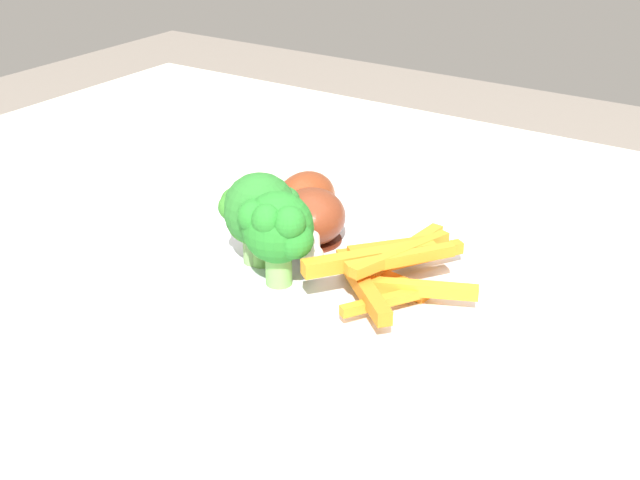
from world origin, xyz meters
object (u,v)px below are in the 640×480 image
(carrot_fries_pile, at_px, (391,266))
(chicken_drumstick_far, at_px, (312,219))
(dinner_plate, at_px, (320,269))
(broccoli_floret_back, at_px, (277,228))
(chicken_drumstick_near, at_px, (303,202))
(broccoli_floret_front, at_px, (263,208))
(dining_table, at_px, (357,363))
(broccoli_floret_middle, at_px, (250,216))

(carrot_fries_pile, xyz_separation_m, chicken_drumstick_far, (0.09, -0.03, 0.00))
(dinner_plate, distance_m, chicken_drumstick_far, 0.05)
(broccoli_floret_back, xyz_separation_m, chicken_drumstick_near, (0.05, -0.10, -0.03))
(broccoli_floret_front, xyz_separation_m, chicken_drumstick_near, (0.01, -0.07, -0.03))
(dining_table, xyz_separation_m, broccoli_floret_front, (0.05, 0.07, 0.16))
(dinner_plate, relative_size, carrot_fries_pile, 1.83)
(broccoli_floret_front, relative_size, chicken_drumstick_far, 0.70)
(chicken_drumstick_near, bearing_deg, carrot_fries_pile, 154.82)
(broccoli_floret_middle, bearing_deg, dining_table, -128.26)
(broccoli_floret_back, relative_size, chicken_drumstick_far, 0.68)
(dining_table, xyz_separation_m, carrot_fries_pile, (-0.06, 0.05, 0.14))
(broccoli_floret_back, xyz_separation_m, carrot_fries_pile, (-0.07, -0.04, -0.03))
(carrot_fries_pile, xyz_separation_m, chicken_drumstick_near, (0.12, -0.06, 0.00))
(broccoli_floret_back, relative_size, chicken_drumstick_near, 0.59)
(chicken_drumstick_far, bearing_deg, broccoli_floret_middle, 68.36)
(broccoli_floret_back, distance_m, carrot_fries_pile, 0.09)
(dinner_plate, bearing_deg, broccoli_floret_back, 82.75)
(broccoli_floret_front, bearing_deg, chicken_drumstick_far, -102.99)
(chicken_drumstick_far, bearing_deg, broccoli_floret_front, 77.01)
(dining_table, distance_m, broccoli_floret_middle, 0.18)
(dinner_plate, xyz_separation_m, broccoli_floret_back, (0.01, 0.05, 0.05))
(broccoli_floret_middle, distance_m, carrot_fries_pile, 0.12)
(dinner_plate, xyz_separation_m, carrot_fries_pile, (-0.07, 0.01, 0.02))
(chicken_drumstick_near, relative_size, chicken_drumstick_far, 1.14)
(broccoli_floret_front, xyz_separation_m, broccoli_floret_back, (-0.03, 0.02, 0.00))
(broccoli_floret_middle, xyz_separation_m, chicken_drumstick_far, (-0.02, -0.05, -0.02))
(carrot_fries_pile, bearing_deg, dining_table, -41.43)
(dinner_plate, distance_m, carrot_fries_pile, 0.07)
(dining_table, height_order, chicken_drumstick_near, chicken_drumstick_near)
(chicken_drumstick_near, bearing_deg, dining_table, 174.83)
(dining_table, height_order, carrot_fries_pile, carrot_fries_pile)
(broccoli_floret_middle, xyz_separation_m, broccoli_floret_back, (-0.04, 0.02, 0.01))
(dinner_plate, xyz_separation_m, chicken_drumstick_far, (0.03, -0.03, 0.03))
(dinner_plate, height_order, broccoli_floret_back, broccoli_floret_back)
(dinner_plate, relative_size, broccoli_floret_middle, 4.81)
(broccoli_floret_front, height_order, broccoli_floret_middle, broccoli_floret_front)
(chicken_drumstick_far, bearing_deg, carrot_fries_pile, 161.22)
(dining_table, xyz_separation_m, chicken_drumstick_near, (0.06, -0.01, 0.14))
(broccoli_floret_back, relative_size, carrot_fries_pile, 0.47)
(chicken_drumstick_near, bearing_deg, broccoli_floret_front, 100.78)
(broccoli_floret_back, bearing_deg, dining_table, -99.96)
(broccoli_floret_middle, relative_size, chicken_drumstick_far, 0.55)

